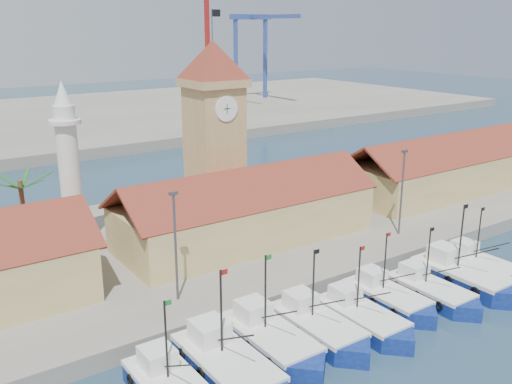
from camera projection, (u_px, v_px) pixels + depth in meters
ground at (392, 335)px, 43.39m from camera, size 400.00×400.00×0.00m
quay at (226, 234)px, 62.07m from camera, size 140.00×32.00×1.50m
terminal at (26, 123)px, 129.70m from camera, size 240.00×80.00×2.00m
boat_1 at (230, 369)px, 37.73m from camera, size 3.88×10.62×8.04m
boat_2 at (273, 342)px, 40.93m from camera, size 3.69×10.10×7.64m
boat_3 at (320, 329)px, 42.80m from camera, size 3.50×9.59×7.26m
boat_4 at (364, 320)px, 44.18m from camera, size 3.34×9.15×6.92m
boat_5 at (390, 299)px, 47.52m from camera, size 3.24×8.88×6.72m
boat_6 at (433, 293)px, 48.64m from camera, size 3.25×8.91×6.74m
boat_7 at (466, 278)px, 51.14m from camera, size 3.84×10.52×7.96m
boat_8 at (483, 267)px, 53.75m from camera, size 3.27×8.95×6.77m
hall_center at (246, 216)px, 58.00m from camera, size 27.04×10.13×7.61m
hall_right at (446, 171)px, 75.51m from camera, size 31.20×10.13×7.61m
clock_tower at (214, 130)px, 60.45m from camera, size 5.80×5.80×22.70m
minaret at (69, 166)px, 54.46m from camera, size 3.00×3.00×16.30m
palm_tree at (24, 215)px, 51.14m from camera, size 5.60×5.03×8.39m
lamp_posts at (300, 212)px, 51.27m from camera, size 80.70×0.25×9.03m
crane_red_right at (209, 10)px, 142.29m from camera, size 1.00×32.70×43.20m
gantry at (258, 34)px, 155.57m from camera, size 13.00×22.00×23.20m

